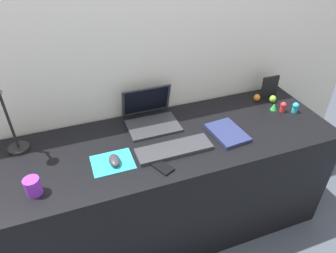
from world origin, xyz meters
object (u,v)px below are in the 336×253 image
Objects in this scene: coffee_mug at (33,186)px; toy_figurine_red at (283,107)px; mouse at (114,160)px; cell_phone at (161,166)px; toy_figurine_cyan at (295,107)px; toy_figurine_lime at (273,99)px; picture_frame at (270,87)px; desk_lamp at (9,124)px; toy_figurine_orange at (257,98)px; laptop at (150,114)px; toy_figurine_green at (274,107)px; notebook_pad at (227,133)px; keyboard at (174,149)px.

coffee_mug reaches higher than toy_figurine_red.
cell_phone is at bearing -26.25° from mouse.
coffee_mug is 1.22× the size of toy_figurine_cyan.
toy_figurine_lime is at bearing 11.91° from mouse.
picture_frame is 1.78× the size of coffee_mug.
toy_figurine_cyan is at bearing 5.59° from coffee_mug.
toy_figurine_cyan is (1.64, -0.17, -0.15)m from desk_lamp.
toy_figurine_lime is (0.01, 0.12, -0.01)m from toy_figurine_red.
toy_figurine_cyan is at bearing 4.06° from mouse.
cell_phone is 2.58× the size of toy_figurine_lime.
toy_figurine_orange is at bearing 14.21° from coffee_mug.
toy_figurine_cyan is (0.14, -0.21, 0.01)m from toy_figurine_orange.
mouse is at bearing 129.35° from cell_phone.
picture_frame is 0.20m from toy_figurine_red.
laptop is 0.92m from toy_figurine_cyan.
toy_figurine_red is at bearing 7.12° from coffee_mug.
notebook_pad is at bearing -162.32° from toy_figurine_green.
cell_phone is at bearing -99.67° from laptop.
cell_phone is at bearing -3.50° from coffee_mug.
toy_figurine_green is 0.68× the size of toy_figurine_red.
toy_figurine_lime reaches higher than toy_figurine_green.
notebook_pad is (1.12, -0.23, -0.18)m from desk_lamp.
toy_figurine_orange is at bearing 15.65° from mouse.
notebook_pad is (0.66, 0.02, -0.01)m from mouse.
coffee_mug is (-0.60, 0.04, 0.04)m from cell_phone.
cell_phone is at bearing -166.00° from toy_figurine_red.
cell_phone is 2.69× the size of toy_figurine_orange.
toy_figurine_orange is at bearing -0.51° from laptop.
desk_lamp is at bearing 103.09° from coffee_mug.
notebook_pad is at bearing -155.10° from toy_figurine_lime.
toy_figurine_cyan reaches higher than toy_figurine_lime.
laptop is 0.47m from notebook_pad.
keyboard is (0.04, -0.30, -0.04)m from laptop.
toy_figurine_green is (-0.11, 0.07, -0.01)m from toy_figurine_cyan.
picture_frame is (0.48, 0.29, 0.06)m from notebook_pad.
cell_phone is at bearing -28.32° from desk_lamp.
keyboard is at bearing -170.99° from toy_figurine_red.
cell_phone is at bearing -137.22° from keyboard.
toy_figurine_lime is at bearing 11.48° from coffee_mug.
mouse is 1.40× the size of toy_figurine_cyan.
toy_figurine_cyan is at bearing -6.08° from desk_lamp.
desk_lamp reaches higher than cell_phone.
toy_figurine_red is at bearing -5.11° from desk_lamp.
toy_figurine_red is (0.83, -0.18, -0.02)m from laptop.
notebook_pad is 3.50× the size of toy_figurine_cyan.
toy_figurine_cyan reaches higher than mouse.
toy_figurine_green is at bearing 137.79° from toy_figurine_red.
keyboard is 0.32m from mouse.
mouse is 1.94× the size of toy_figurine_lime.
toy_figurine_orange is 0.96× the size of toy_figurine_lime.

